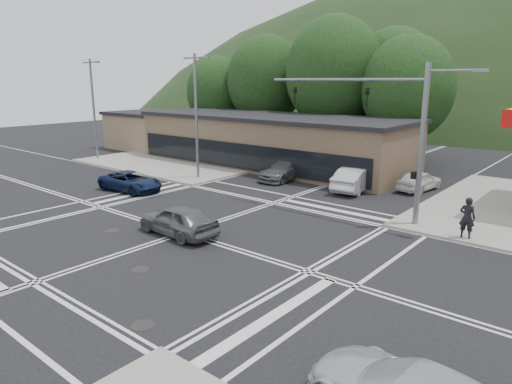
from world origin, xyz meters
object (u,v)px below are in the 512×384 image
Objects in this scene: car_blue_west at (131,181)px; car_queue_b at (419,181)px; pedestrian at (467,218)px; car_northbound at (286,170)px; car_grey_center at (178,220)px; car_queue_a at (356,179)px.

car_blue_west is 19.22m from car_queue_b.
car_northbound is at bearing -21.98° from pedestrian.
car_grey_center is 1.12× the size of car_queue_b.
pedestrian reaches higher than car_queue_b.
car_queue_a reaches higher than car_grey_center.
car_northbound reaches higher than car_queue_b.
car_grey_center is 13.70m from car_queue_a.
car_blue_west is at bearing -121.40° from car_northbound.
car_queue_b is 2.06× the size of pedestrian.
pedestrian reaches higher than car_blue_west.
car_northbound reaches higher than car_blue_west.
pedestrian is (20.00, 4.00, 0.46)m from car_blue_west.
car_queue_a reaches higher than car_blue_west.
car_grey_center reaches higher than car_queue_b.
car_queue_a is at bearing 172.79° from car_grey_center.
car_queue_b is at bearing -58.61° from pedestrian.
car_queue_a is 2.53× the size of pedestrian.
car_grey_center is 13.34m from pedestrian.
car_grey_center is 0.91× the size of car_queue_a.
car_queue_b is at bearing 18.47° from car_northbound.
car_northbound is (-8.87, -2.90, 0.05)m from car_queue_b.
car_queue_a is at bearing -54.73° from car_blue_west.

